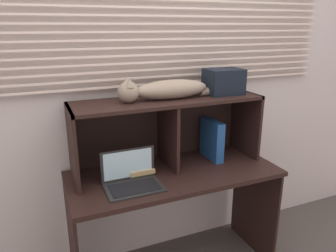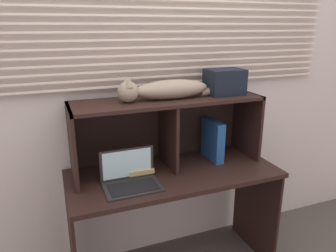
% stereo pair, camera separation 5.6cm
% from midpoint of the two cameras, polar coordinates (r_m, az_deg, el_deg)
% --- Properties ---
extents(back_panel_with_blinds, '(4.40, 0.08, 2.50)m').
position_cam_midpoint_polar(back_panel_with_blinds, '(2.25, -1.39, 6.54)').
color(back_panel_with_blinds, beige).
rests_on(back_panel_with_blinds, ground).
extents(desk, '(1.36, 0.59, 0.78)m').
position_cam_midpoint_polar(desk, '(2.18, 1.79, -11.89)').
color(desk, black).
rests_on(desk, ground).
extents(hutch_shelf_unit, '(1.24, 0.36, 0.46)m').
position_cam_midpoint_polar(hutch_shelf_unit, '(2.12, 0.43, 1.24)').
color(hutch_shelf_unit, black).
rests_on(hutch_shelf_unit, desk).
extents(cat, '(0.83, 0.15, 0.16)m').
position_cam_midpoint_polar(cat, '(2.03, 0.51, 6.49)').
color(cat, gray).
rests_on(cat, hutch_shelf_unit).
extents(laptop, '(0.33, 0.23, 0.21)m').
position_cam_midpoint_polar(laptop, '(1.94, -5.83, -9.27)').
color(laptop, black).
rests_on(laptop, desk).
extents(binder_upright, '(0.06, 0.24, 0.28)m').
position_cam_midpoint_polar(binder_upright, '(2.28, 8.62, -2.44)').
color(binder_upright, '#1F4D8C').
rests_on(binder_upright, desk).
extents(book_stack, '(0.16, 0.23, 0.05)m').
position_cam_midpoint_polar(book_stack, '(2.12, -4.75, -7.29)').
color(book_stack, '#4F6E43').
rests_on(book_stack, desk).
extents(storage_box, '(0.24, 0.19, 0.17)m').
position_cam_midpoint_polar(storage_box, '(2.22, 10.72, 7.73)').
color(storage_box, black).
rests_on(storage_box, hutch_shelf_unit).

